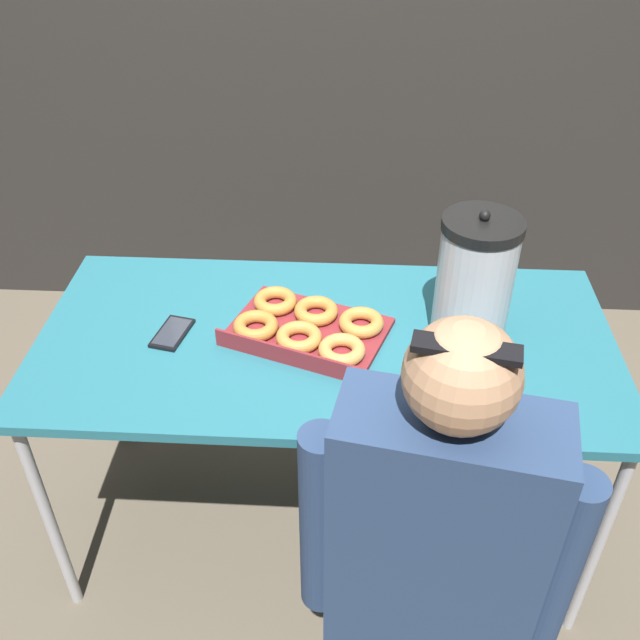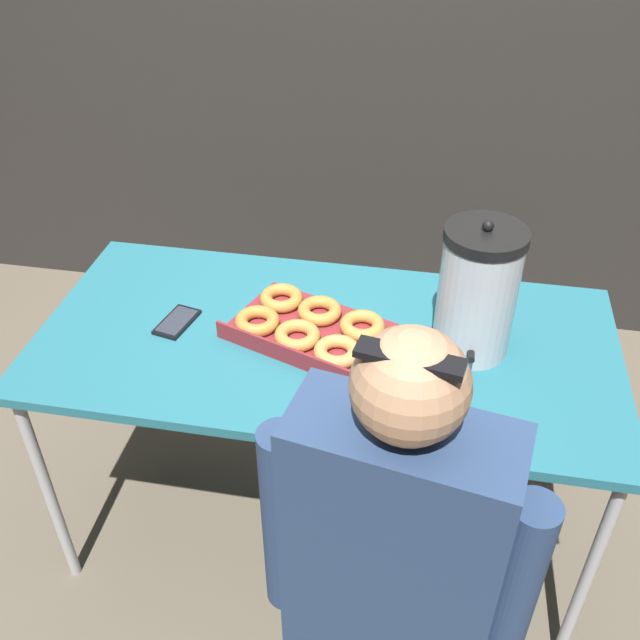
{
  "view_description": "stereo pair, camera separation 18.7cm",
  "coord_description": "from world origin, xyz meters",
  "px_view_note": "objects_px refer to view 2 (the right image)",
  "views": [
    {
      "loc": [
        0.07,
        -1.5,
        1.97
      ],
      "look_at": [
        -0.01,
        0.0,
        0.84
      ],
      "focal_mm": 40.0,
      "sensor_mm": 36.0,
      "label": 1
    },
    {
      "loc": [
        0.26,
        -1.47,
        1.97
      ],
      "look_at": [
        -0.01,
        0.0,
        0.84
      ],
      "focal_mm": 40.0,
      "sensor_mm": 36.0,
      "label": 2
    }
  ],
  "objects_px": {
    "cell_phone": "(177,322)",
    "person_seated": "(388,599)",
    "coffee_urn": "(477,292)",
    "donut_box": "(308,326)"
  },
  "relations": [
    {
      "from": "cell_phone",
      "to": "person_seated",
      "type": "xyz_separation_m",
      "value": [
        0.66,
        -0.63,
        -0.15
      ]
    },
    {
      "from": "coffee_urn",
      "to": "person_seated",
      "type": "height_order",
      "value": "person_seated"
    },
    {
      "from": "coffee_urn",
      "to": "cell_phone",
      "type": "distance_m",
      "value": 0.81
    },
    {
      "from": "cell_phone",
      "to": "person_seated",
      "type": "bearing_deg",
      "value": -31.67
    },
    {
      "from": "donut_box",
      "to": "person_seated",
      "type": "bearing_deg",
      "value": -46.09
    },
    {
      "from": "coffee_urn",
      "to": "person_seated",
      "type": "distance_m",
      "value": 0.76
    },
    {
      "from": "coffee_urn",
      "to": "cell_phone",
      "type": "bearing_deg",
      "value": -176.92
    },
    {
      "from": "donut_box",
      "to": "cell_phone",
      "type": "height_order",
      "value": "donut_box"
    },
    {
      "from": "donut_box",
      "to": "person_seated",
      "type": "distance_m",
      "value": 0.74
    },
    {
      "from": "coffee_urn",
      "to": "person_seated",
      "type": "xyz_separation_m",
      "value": [
        -0.13,
        -0.68,
        -0.32
      ]
    }
  ]
}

